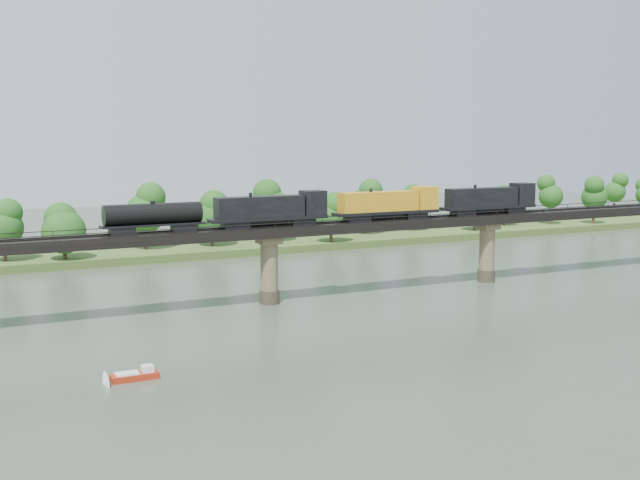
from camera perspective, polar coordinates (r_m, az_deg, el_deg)
name	(u,v)px	position (r m, az deg, el deg)	size (l,w,h in m)	color
ground	(371,353)	(93.33, 3.64, -8.01)	(400.00, 400.00, 0.00)	#354234
far_bank	(167,250)	(170.59, -10.81, -0.68)	(300.00, 24.00, 1.60)	#375321
bridge	(269,267)	(118.43, -3.63, -1.94)	(236.00, 30.00, 11.50)	#473A2D
bridge_superstructure	(269,225)	(117.54, -3.66, 1.11)	(220.00, 4.90, 0.75)	black
far_treeline	(132,215)	(163.28, -13.23, 1.72)	(289.06, 17.54, 13.60)	#382619
freight_train	(350,206)	(123.16, 2.15, 2.41)	(73.41, 2.86, 5.05)	black
motorboat	(135,375)	(85.54, -12.99, -9.35)	(4.83, 1.75, 1.35)	#A52612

